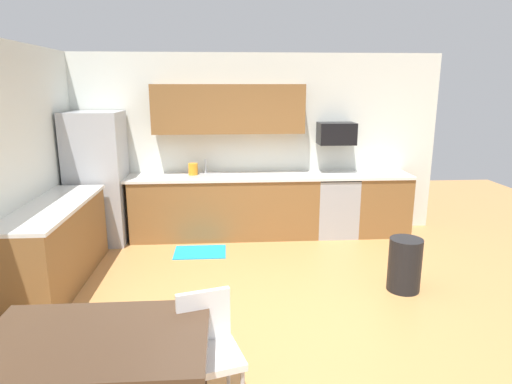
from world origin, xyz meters
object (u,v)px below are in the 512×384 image
refrigerator (98,178)px  oven_range (335,205)px  trash_bin (405,265)px  microwave (336,133)px  chair_near_table (208,344)px  dining_table (95,345)px  kettle (193,170)px

refrigerator → oven_range: 3.51m
refrigerator → trash_bin: size_ratio=3.13×
microwave → trash_bin: 2.41m
refrigerator → oven_range: bearing=1.3°
refrigerator → chair_near_table: 3.99m
microwave → chair_near_table: microwave is taller
microwave → dining_table: size_ratio=0.39×
trash_bin → kettle: (-2.44, 2.00, 0.72)m
microwave → trash_bin: microwave is taller
microwave → chair_near_table: (-1.79, -3.77, -1.03)m
dining_table → chair_near_table: size_ratio=1.65×
microwave → trash_bin: (0.31, -2.05, -1.24)m
refrigerator → chair_near_table: (1.68, -3.59, -0.44)m
refrigerator → dining_table: refrigerator is taller
refrigerator → dining_table: size_ratio=1.34×
dining_table → trash_bin: size_ratio=2.33×
refrigerator → microwave: (3.48, 0.18, 0.60)m
oven_range → microwave: size_ratio=1.69×
oven_range → dining_table: (-2.48, -3.88, 0.21)m
dining_table → kettle: 3.96m
dining_table → trash_bin: dining_table is taller
refrigerator → kettle: bearing=5.5°
chair_near_table → dining_table: bearing=-162.9°
refrigerator → microwave: bearing=3.0°
chair_near_table → trash_bin: bearing=39.3°
dining_table → kettle: (0.35, 3.93, 0.36)m
microwave → oven_range: bearing=-90.0°
dining_table → trash_bin: bearing=34.7°
oven_range → microwave: microwave is taller
trash_bin → dining_table: bearing=-145.3°
oven_range → microwave: (0.00, 0.10, 1.08)m
refrigerator → trash_bin: refrigerator is taller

